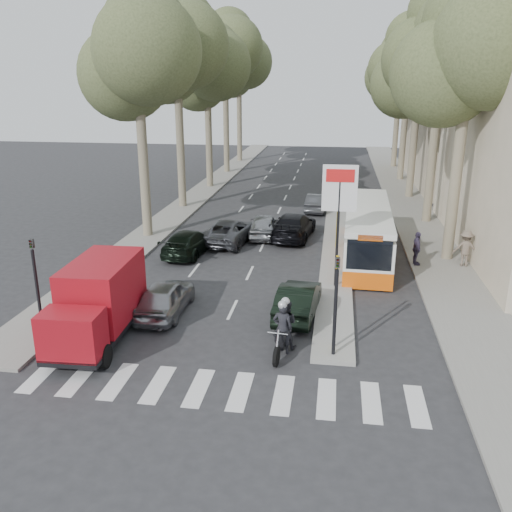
{
  "coord_description": "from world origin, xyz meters",
  "views": [
    {
      "loc": [
        3.09,
        -18.12,
        9.01
      ],
      "look_at": [
        -0.27,
        4.34,
        1.6
      ],
      "focal_mm": 38.0,
      "sensor_mm": 36.0,
      "label": 1
    }
  ],
  "objects": [
    {
      "name": "ground",
      "position": [
        0.0,
        0.0,
        0.0
      ],
      "size": [
        120.0,
        120.0,
        0.0
      ],
      "primitive_type": "plane",
      "color": "#28282B",
      "rests_on": "ground"
    },
    {
      "name": "sidewalk_right",
      "position": [
        8.6,
        25.0,
        0.06
      ],
      "size": [
        3.2,
        70.0,
        0.12
      ],
      "primitive_type": "cube",
      "color": "gray",
      "rests_on": "ground"
    },
    {
      "name": "median_left",
      "position": [
        -8.0,
        28.0,
        0.06
      ],
      "size": [
        2.4,
        64.0,
        0.12
      ],
      "primitive_type": "cube",
      "color": "gray",
      "rests_on": "ground"
    },
    {
      "name": "traffic_island",
      "position": [
        3.25,
        11.0,
        0.08
      ],
      "size": [
        1.5,
        26.0,
        0.16
      ],
      "primitive_type": "cube",
      "color": "gray",
      "rests_on": "ground"
    },
    {
      "name": "building_far",
      "position": [
        15.5,
        34.0,
        8.0
      ],
      "size": [
        11.0,
        20.0,
        16.0
      ],
      "primitive_type": "cube",
      "color": "#B7A88E",
      "rests_on": "ground"
    },
    {
      "name": "billboard",
      "position": [
        3.25,
        5.0,
        3.7
      ],
      "size": [
        1.5,
        12.1,
        5.6
      ],
      "color": "yellow",
      "rests_on": "ground"
    },
    {
      "name": "traffic_light_island",
      "position": [
        3.25,
        -1.5,
        2.49
      ],
      "size": [
        0.16,
        0.41,
        3.6
      ],
      "color": "black",
      "rests_on": "ground"
    },
    {
      "name": "traffic_light_left",
      "position": [
        -7.6,
        -1.0,
        2.49
      ],
      "size": [
        0.16,
        0.41,
        3.6
      ],
      "color": "black",
      "rests_on": "ground"
    },
    {
      "name": "tree_l_a",
      "position": [
        -7.87,
        12.11,
        10.38
      ],
      "size": [
        7.4,
        7.2,
        14.1
      ],
      "color": "#6B604C",
      "rests_on": "ground"
    },
    {
      "name": "tree_l_b",
      "position": [
        -7.97,
        20.11,
        11.07
      ],
      "size": [
        7.4,
        7.2,
        14.88
      ],
      "color": "#6B604C",
      "rests_on": "ground"
    },
    {
      "name": "tree_l_c",
      "position": [
        -7.77,
        28.11,
        10.04
      ],
      "size": [
        7.4,
        7.2,
        13.71
      ],
      "color": "#6B604C",
      "rests_on": "ground"
    },
    {
      "name": "tree_l_d",
      "position": [
        -7.87,
        36.11,
        11.76
      ],
      "size": [
        7.4,
        7.2,
        15.66
      ],
      "color": "#6B604C",
      "rests_on": "ground"
    },
    {
      "name": "tree_l_e",
      "position": [
        -7.97,
        44.11,
        10.73
      ],
      "size": [
        7.4,
        7.2,
        14.49
      ],
      "color": "#6B604C",
      "rests_on": "ground"
    },
    {
      "name": "tree_r_a",
      "position": [
        9.13,
        10.11,
        10.38
      ],
      "size": [
        7.4,
        7.2,
        14.1
      ],
      "color": "#6B604C",
      "rests_on": "ground"
    },
    {
      "name": "tree_r_b",
      "position": [
        9.23,
        18.11,
        11.42
      ],
      "size": [
        7.4,
        7.2,
        15.27
      ],
      "color": "#6B604C",
      "rests_on": "ground"
    },
    {
      "name": "tree_r_c",
      "position": [
        9.03,
        26.11,
        9.69
      ],
      "size": [
        7.4,
        7.2,
        13.32
      ],
      "color": "#6B604C",
      "rests_on": "ground"
    },
    {
      "name": "tree_r_d",
      "position": [
        9.13,
        34.11,
        11.07
      ],
      "size": [
        7.4,
        7.2,
        14.88
      ],
      "color": "#6B604C",
      "rests_on": "ground"
    },
    {
      "name": "tree_r_e",
      "position": [
        9.23,
        42.11,
        10.38
      ],
      "size": [
        7.4,
        7.2,
        14.1
      ],
      "color": "#6B604C",
      "rests_on": "ground"
    },
    {
      "name": "silver_hatchback",
      "position": [
        -3.5,
        1.25,
        0.69
      ],
      "size": [
        1.66,
        4.08,
        1.39
      ],
      "primitive_type": "imported",
      "rotation": [
        0.0,
        0.0,
        3.14
      ],
      "color": "#999AA0",
      "rests_on": "ground"
    },
    {
      "name": "dark_hatchback",
      "position": [
        1.8,
        1.83,
        0.68
      ],
      "size": [
        1.76,
        4.2,
        1.35
      ],
      "primitive_type": "imported",
      "rotation": [
        0.0,
        0.0,
        3.06
      ],
      "color": "black",
      "rests_on": "ground"
    },
    {
      "name": "queue_car_a",
      "position": [
        -2.88,
        11.47,
        0.68
      ],
      "size": [
        2.9,
        5.17,
        1.36
      ],
      "primitive_type": "imported",
      "rotation": [
        0.0,
        0.0,
        3.01
      ],
      "color": "#494B50",
      "rests_on": "ground"
    },
    {
      "name": "queue_car_b",
      "position": [
        0.69,
        13.0,
        0.75
      ],
      "size": [
        2.66,
        5.34,
        1.49
      ],
      "primitive_type": "imported",
      "rotation": [
        0.0,
        0.0,
        3.03
      ],
      "color": "black",
      "rests_on": "ground"
    },
    {
      "name": "queue_car_c",
      "position": [
        -1.1,
        13.0,
        0.7
      ],
      "size": [
        1.88,
        4.18,
        1.39
      ],
      "primitive_type": "imported",
      "rotation": [
        0.0,
        0.0,
        3.2
      ],
      "color": "gray",
      "rests_on": "ground"
    },
    {
      "name": "queue_car_d",
      "position": [
        1.8,
        20.14,
        0.64
      ],
      "size": [
        1.66,
        3.97,
        1.28
      ],
      "primitive_type": "imported",
      "rotation": [
        0.0,
        0.0,
        3.06
      ],
      "color": "#44464B",
      "rests_on": "ground"
    },
    {
      "name": "queue_car_e",
      "position": [
        -4.64,
        9.0,
        0.66
      ],
      "size": [
        2.31,
        4.74,
        1.33
      ],
      "primitive_type": "imported",
      "rotation": [
        0.0,
        0.0,
        3.04
      ],
      "color": "black",
      "rests_on": "ground"
    },
    {
      "name": "red_truck",
      "position": [
        -5.12,
        -1.3,
        1.5
      ],
      "size": [
        2.22,
        5.38,
        2.83
      ],
      "rotation": [
        0.0,
        0.0,
        0.04
      ],
      "color": "black",
      "rests_on": "ground"
    },
    {
      "name": "city_bus",
      "position": [
        4.82,
        9.94,
        1.43
      ],
      "size": [
        2.55,
        10.34,
        2.71
      ],
      "rotation": [
        0.0,
        0.0,
        -0.03
      ],
      "color": "#EF5C0D",
      "rests_on": "ground"
    },
    {
      "name": "motorcycle",
      "position": [
        1.53,
        -1.25,
        0.91
      ],
      "size": [
        0.92,
        2.35,
        2.0
      ],
      "rotation": [
        0.0,
        0.0,
        -0.12
      ],
      "color": "black",
      "rests_on": "ground"
    },
    {
      "name": "pedestrian_near",
      "position": [
        7.23,
        8.64,
        0.97
      ],
      "size": [
        0.61,
        1.05,
        1.71
      ],
      "primitive_type": "imported",
      "rotation": [
        0.0,
        0.0,
        1.69
      ],
      "color": "#413753",
      "rests_on": "sidewalk_right"
    },
    {
      "name": "pedestrian_far",
      "position": [
        9.6,
        8.83,
        1.03
      ],
      "size": [
        1.21,
        0.61,
        1.82
      ],
      "primitive_type": "imported",
      "rotation": [
        0.0,
        0.0,
        3.06
      ],
      "color": "#6E6053",
      "rests_on": "sidewalk_right"
    }
  ]
}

